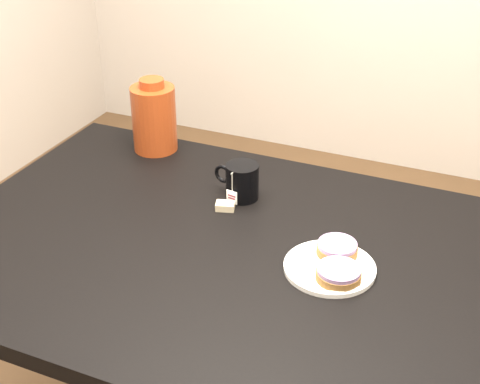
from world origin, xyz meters
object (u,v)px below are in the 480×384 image
Objects in this scene: teabag_pouch at (225,206)px; mug at (241,181)px; plate at (330,267)px; bagel_package at (154,117)px; bagel_front at (339,273)px; bagel_back at (337,248)px; table at (244,281)px.

mug is at bearing 78.70° from teabag_pouch.
plate is 0.93× the size of bagel_package.
plate is at bearing -24.16° from teabag_pouch.
bagel_back is at bearing 108.00° from bagel_front.
bagel_package is (-0.62, 0.36, 0.09)m from plate.
mug is 0.37m from bagel_package.
bagel_front is 2.85× the size of teabag_pouch.
table is at bearing 172.31° from bagel_front.
table is at bearing -40.50° from bagel_package.
plate is 0.05m from bagel_back.
mug is at bearing 142.88° from bagel_front.
mug is at bearing 144.80° from plate.
plate is 0.73m from bagel_package.
mug is at bearing 114.89° from table.
table is 0.27m from mug.
plate is at bearing 2.03° from table.
bagel_front is (0.03, -0.09, 0.00)m from bagel_back.
mug is 0.62× the size of bagel_package.
table is 0.20m from teabag_pouch.
mug reaches higher than table.
bagel_package is at bearing 148.60° from bagel_front.
bagel_front is 0.61× the size of bagel_package.
bagel_package reaches higher than bagel_back.
bagel_package is at bearing 139.50° from table.
plate is at bearing -91.10° from bagel_back.
mug is (-0.29, 0.20, 0.04)m from plate.
teabag_pouch is at bearing 127.99° from table.
table is 0.23m from bagel_back.
bagel_back is 0.88× the size of bagel_front.
teabag_pouch is at bearing -91.65° from mug.
teabag_pouch is (-0.01, -0.07, -0.04)m from mug.
mug reaches higher than bagel_front.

